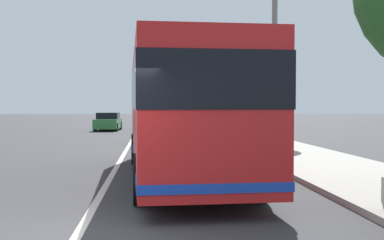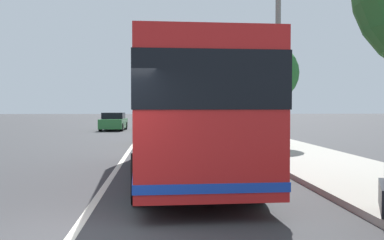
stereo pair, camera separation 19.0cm
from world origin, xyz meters
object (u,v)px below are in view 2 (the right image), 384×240
Objects in this scene: coach_bus at (182,108)px; car_ahead_same_lane at (114,122)px; roadside_tree_mid_block at (270,74)px; car_side_street at (165,129)px; roadside_tree_far_block at (215,68)px; car_behind_bus at (174,123)px; utility_pole at (278,71)px.

coach_bus reaches higher than car_ahead_same_lane.
coach_bus is 9.66m from roadside_tree_mid_block.
roadside_tree_mid_block is (8.50, -4.34, 1.51)m from coach_bus.
roadside_tree_far_block is at bearing -14.99° from car_side_street.
car_ahead_same_lane is 0.94× the size of car_behind_bus.
roadside_tree_mid_block is 17.43m from roadside_tree_far_block.
roadside_tree_far_block is (25.84, -3.93, 3.16)m from coach_bus.
roadside_tree_mid_block is (-2.89, -4.66, 2.63)m from car_side_street.
roadside_tree_mid_block is at bearing 11.47° from utility_pole.
car_ahead_same_lane is at bearing 94.92° from roadside_tree_far_block.
utility_pole reaches higher than roadside_tree_far_block.
coach_bus reaches higher than car_side_street.
utility_pole reaches higher than car_behind_bus.
car_ahead_same_lane is at bearing 45.80° from car_behind_bus.
roadside_tree_far_block is 18.24m from utility_pole.
utility_pole reaches higher than coach_bus.
utility_pole is at bearing -126.13° from car_side_street.
coach_bus is 20.94m from car_behind_bus.
car_behind_bus is (9.52, -0.79, -0.04)m from car_side_street.
roadside_tree_mid_block reaches higher than coach_bus.
coach_bus is at bearing 149.60° from utility_pole.
coach_bus is 11.45m from car_side_street.
roadside_tree_far_block is (17.34, 0.40, 1.65)m from roadside_tree_mid_block.
car_ahead_same_lane is 0.61× the size of utility_pole.
roadside_tree_mid_block is at bearing -164.66° from car_behind_bus.
car_ahead_same_lane is at bearing 17.16° from car_side_street.
roadside_tree_far_block is 0.94× the size of utility_pole.
car_side_street is 0.66× the size of utility_pole.
coach_bus is 9.04m from utility_pole.
utility_pole is at bearing -168.53° from roadside_tree_mid_block.
coach_bus is at bearing 11.85° from car_ahead_same_lane.
car_behind_bus is 7.41m from roadside_tree_far_block.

